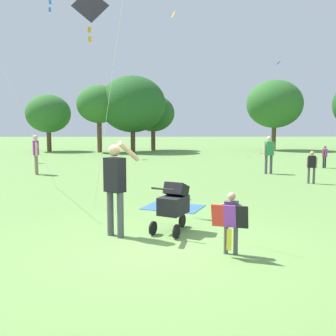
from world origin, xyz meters
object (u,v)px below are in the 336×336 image
person_adult_flyer (115,182)px  person_kid_running (36,151)px  child_with_butterfly_kite (231,218)px  person_red_shirt (312,164)px  person_back_turned (269,152)px  stroller (174,203)px  picnic_blanket (173,207)px  kite_adult_black (91,12)px  person_sitting_far (325,155)px

person_adult_flyer → person_kid_running: bearing=115.6°
child_with_butterfly_kite → person_adult_flyer: (-2.06, 1.12, 0.46)m
person_kid_running → person_red_shirt: bearing=-14.2°
person_red_shirt → person_back_turned: (-0.81, 2.87, 0.27)m
person_kid_running → person_adult_flyer: bearing=-64.4°
person_adult_flyer → stroller: person_adult_flyer is taller
child_with_butterfly_kite → person_back_turned: (3.57, 10.71, 0.35)m
child_with_butterfly_kite → person_adult_flyer: size_ratio=0.56×
child_with_butterfly_kite → picnic_blanket: 3.91m
person_adult_flyer → picnic_blanket: person_adult_flyer is taller
kite_adult_black → person_kid_running: kite_adult_black is taller
person_red_shirt → person_kid_running: (-10.99, 2.79, 0.31)m
person_adult_flyer → person_red_shirt: (6.44, 6.72, -0.38)m
child_with_butterfly_kite → person_kid_running: (-6.62, 10.63, 0.38)m
stroller → person_sitting_far: size_ratio=0.98×
person_red_shirt → kite_adult_black: bearing=-151.2°
stroller → person_kid_running: size_ratio=0.63×
person_red_shirt → person_sitting_far: bearing=62.8°
person_back_turned → person_adult_flyer: bearing=-120.4°
stroller → person_back_turned: person_back_turned is taller
person_adult_flyer → kite_adult_black: bearing=107.8°
kite_adult_black → person_kid_running: (-3.69, 6.80, -3.98)m
child_with_butterfly_kite → person_sitting_far: size_ratio=0.95×
person_sitting_far → person_kid_running: size_ratio=0.65×
person_adult_flyer → stroller: size_ratio=1.73×
person_adult_flyer → person_sitting_far: bearing=52.5°
person_sitting_far → picnic_blanket: bearing=-130.5°
picnic_blanket → person_kid_running: bearing=130.0°
person_adult_flyer → person_sitting_far: size_ratio=1.69×
kite_adult_black → person_back_turned: kite_adult_black is taller
child_with_butterfly_kite → stroller: size_ratio=0.97×
child_with_butterfly_kite → person_kid_running: 12.53m
person_adult_flyer → kite_adult_black: (-0.87, 2.71, 3.91)m
stroller → picnic_blanket: bearing=88.7°
person_sitting_far → picnic_blanket: size_ratio=0.76×
person_sitting_far → person_adult_flyer: bearing=-127.5°
stroller → person_back_turned: size_ratio=0.66×
kite_adult_black → person_sitting_far: 14.14m
stroller → person_back_turned: (4.48, 9.29, 0.37)m
kite_adult_black → picnic_blanket: bearing=-2.0°
child_with_butterfly_kite → person_sitting_far: 14.69m
child_with_butterfly_kite → person_red_shirt: bearing=60.8°
person_sitting_far → person_back_turned: bearing=-147.0°
child_with_butterfly_kite → person_adult_flyer: bearing=151.5°
stroller → picnic_blanket: 2.42m
kite_adult_black → person_back_turned: size_ratio=3.40×
stroller → person_sitting_far: person_sitting_far is taller
person_sitting_far → person_red_shirt: bearing=-117.2°
person_adult_flyer → person_kid_running: person_adult_flyer is taller
person_adult_flyer → person_back_turned: bearing=59.6°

